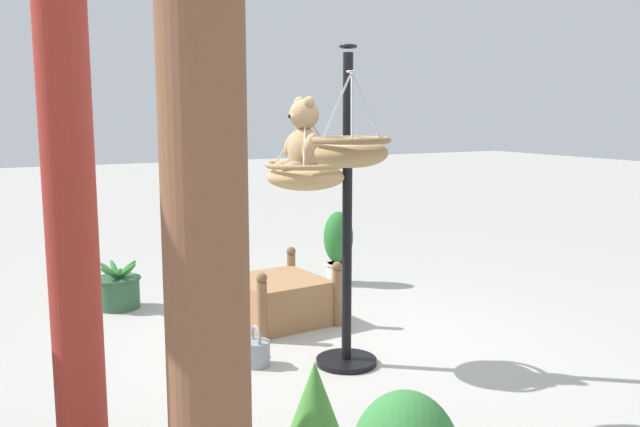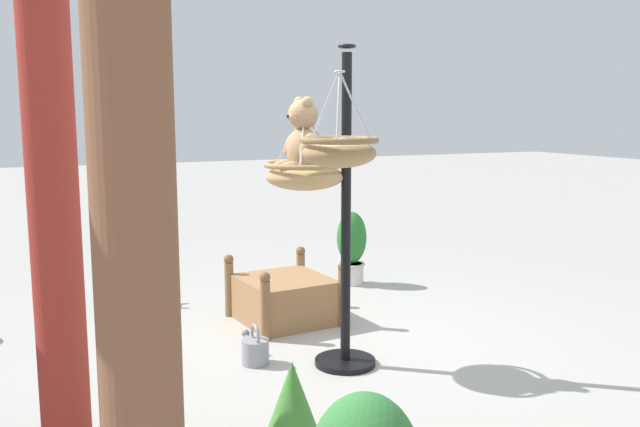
{
  "view_description": "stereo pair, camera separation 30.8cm",
  "coord_description": "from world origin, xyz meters",
  "px_view_note": "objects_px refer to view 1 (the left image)",
  "views": [
    {
      "loc": [
        -4.27,
        2.35,
        1.81
      ],
      "look_at": [
        -0.04,
        0.1,
        1.08
      ],
      "focal_mm": 37.73,
      "sensor_mm": 36.0,
      "label": 1
    },
    {
      "loc": [
        -4.41,
        2.07,
        1.81
      ],
      "look_at": [
        -0.04,
        0.1,
        1.08
      ],
      "focal_mm": 37.73,
      "sensor_mm": 36.0,
      "label": 2
    }
  ],
  "objects_px": {
    "teddy_bear": "(302,141)",
    "greenhouse_pillar_left": "(208,334)",
    "wooden_planter_box": "(278,298)",
    "potted_plant_flowering_red": "(338,246)",
    "display_pole_central": "(347,272)",
    "hanging_basket_with_teddy": "(306,174)",
    "greenhouse_pillar_right": "(70,199)",
    "potted_plant_small_succulent": "(118,289)",
    "potted_plant_fern_front": "(315,420)",
    "watering_can": "(256,351)",
    "hanging_basket_left_high": "(351,150)"
  },
  "relations": [
    {
      "from": "hanging_basket_with_teddy",
      "to": "greenhouse_pillar_right",
      "type": "height_order",
      "value": "greenhouse_pillar_right"
    },
    {
      "from": "greenhouse_pillar_left",
      "to": "potted_plant_fern_front",
      "type": "relative_size",
      "value": 4.07
    },
    {
      "from": "greenhouse_pillar_right",
      "to": "potted_plant_fern_front",
      "type": "height_order",
      "value": "greenhouse_pillar_right"
    },
    {
      "from": "hanging_basket_with_teddy",
      "to": "watering_can",
      "type": "distance_m",
      "value": 1.33
    },
    {
      "from": "hanging_basket_left_high",
      "to": "greenhouse_pillar_right",
      "type": "bearing_deg",
      "value": 88.66
    },
    {
      "from": "hanging_basket_left_high",
      "to": "greenhouse_pillar_left",
      "type": "bearing_deg",
      "value": 138.51
    },
    {
      "from": "greenhouse_pillar_left",
      "to": "potted_plant_small_succulent",
      "type": "relative_size",
      "value": 5.66
    },
    {
      "from": "display_pole_central",
      "to": "hanging_basket_left_high",
      "type": "height_order",
      "value": "display_pole_central"
    },
    {
      "from": "hanging_basket_left_high",
      "to": "potted_plant_fern_front",
      "type": "height_order",
      "value": "hanging_basket_left_high"
    },
    {
      "from": "hanging_basket_with_teddy",
      "to": "wooden_planter_box",
      "type": "bearing_deg",
      "value": -12.92
    },
    {
      "from": "display_pole_central",
      "to": "potted_plant_fern_front",
      "type": "bearing_deg",
      "value": 144.07
    },
    {
      "from": "greenhouse_pillar_right",
      "to": "wooden_planter_box",
      "type": "xyz_separation_m",
      "value": [
        1.9,
        -1.91,
        -1.2
      ]
    },
    {
      "from": "hanging_basket_with_teddy",
      "to": "potted_plant_small_succulent",
      "type": "distance_m",
      "value": 2.55
    },
    {
      "from": "potted_plant_flowering_red",
      "to": "greenhouse_pillar_left",
      "type": "bearing_deg",
      "value": 146.51
    },
    {
      "from": "greenhouse_pillar_right",
      "to": "potted_plant_small_succulent",
      "type": "height_order",
      "value": "greenhouse_pillar_right"
    },
    {
      "from": "greenhouse_pillar_left",
      "to": "potted_plant_fern_front",
      "type": "bearing_deg",
      "value": -39.77
    },
    {
      "from": "hanging_basket_with_teddy",
      "to": "potted_plant_flowering_red",
      "type": "height_order",
      "value": "hanging_basket_with_teddy"
    },
    {
      "from": "potted_plant_flowering_red",
      "to": "watering_can",
      "type": "height_order",
      "value": "potted_plant_flowering_red"
    },
    {
      "from": "potted_plant_fern_front",
      "to": "potted_plant_small_succulent",
      "type": "height_order",
      "value": "potted_plant_fern_front"
    },
    {
      "from": "potted_plant_flowering_red",
      "to": "display_pole_central",
      "type": "bearing_deg",
      "value": 151.88
    },
    {
      "from": "potted_plant_fern_front",
      "to": "potted_plant_small_succulent",
      "type": "distance_m",
      "value": 3.5
    },
    {
      "from": "greenhouse_pillar_left",
      "to": "hanging_basket_with_teddy",
      "type": "bearing_deg",
      "value": -32.04
    },
    {
      "from": "potted_plant_flowering_red",
      "to": "potted_plant_small_succulent",
      "type": "distance_m",
      "value": 2.27
    },
    {
      "from": "wooden_planter_box",
      "to": "potted_plant_flowering_red",
      "type": "distance_m",
      "value": 1.44
    },
    {
      "from": "display_pole_central",
      "to": "watering_can",
      "type": "distance_m",
      "value": 0.88
    },
    {
      "from": "hanging_basket_left_high",
      "to": "greenhouse_pillar_right",
      "type": "relative_size",
      "value": 0.18
    },
    {
      "from": "teddy_bear",
      "to": "greenhouse_pillar_right",
      "type": "xyz_separation_m",
      "value": [
        -0.91,
        1.66,
        -0.2
      ]
    },
    {
      "from": "potted_plant_fern_front",
      "to": "potted_plant_flowering_red",
      "type": "relative_size",
      "value": 0.8
    },
    {
      "from": "wooden_planter_box",
      "to": "potted_plant_flowering_red",
      "type": "relative_size",
      "value": 1.17
    },
    {
      "from": "display_pole_central",
      "to": "watering_can",
      "type": "bearing_deg",
      "value": 63.96
    },
    {
      "from": "wooden_planter_box",
      "to": "potted_plant_fern_front",
      "type": "relative_size",
      "value": 1.47
    },
    {
      "from": "display_pole_central",
      "to": "greenhouse_pillar_right",
      "type": "xyz_separation_m",
      "value": [
        -0.76,
        1.93,
        0.73
      ]
    },
    {
      "from": "greenhouse_pillar_left",
      "to": "potted_plant_flowering_red",
      "type": "relative_size",
      "value": 3.25
    },
    {
      "from": "teddy_bear",
      "to": "greenhouse_pillar_left",
      "type": "height_order",
      "value": "greenhouse_pillar_left"
    },
    {
      "from": "teddy_bear",
      "to": "potted_plant_fern_front",
      "type": "height_order",
      "value": "teddy_bear"
    },
    {
      "from": "display_pole_central",
      "to": "hanging_basket_with_teddy",
      "type": "xyz_separation_m",
      "value": [
        0.15,
        0.25,
        0.69
      ]
    },
    {
      "from": "potted_plant_flowering_red",
      "to": "watering_can",
      "type": "distance_m",
      "value": 2.45
    },
    {
      "from": "wooden_planter_box",
      "to": "watering_can",
      "type": "distance_m",
      "value": 1.03
    },
    {
      "from": "display_pole_central",
      "to": "greenhouse_pillar_right",
      "type": "relative_size",
      "value": 0.77
    },
    {
      "from": "display_pole_central",
      "to": "potted_plant_flowering_red",
      "type": "height_order",
      "value": "display_pole_central"
    },
    {
      "from": "teddy_bear",
      "to": "watering_can",
      "type": "bearing_deg",
      "value": 66.33
    },
    {
      "from": "wooden_planter_box",
      "to": "potted_plant_fern_front",
      "type": "height_order",
      "value": "potted_plant_fern_front"
    },
    {
      "from": "hanging_basket_left_high",
      "to": "wooden_planter_box",
      "type": "xyz_separation_m",
      "value": [
        1.93,
        -0.42,
        -1.39
      ]
    },
    {
      "from": "display_pole_central",
      "to": "potted_plant_fern_front",
      "type": "distance_m",
      "value": 1.63
    },
    {
      "from": "potted_plant_small_succulent",
      "to": "watering_can",
      "type": "relative_size",
      "value": 1.27
    },
    {
      "from": "potted_plant_fern_front",
      "to": "teddy_bear",
      "type": "bearing_deg",
      "value": -24.56
    },
    {
      "from": "greenhouse_pillar_left",
      "to": "potted_plant_fern_front",
      "type": "xyz_separation_m",
      "value": [
        1.05,
        -0.88,
        -0.9
      ]
    },
    {
      "from": "teddy_bear",
      "to": "greenhouse_pillar_left",
      "type": "relative_size",
      "value": 0.21
    },
    {
      "from": "teddy_bear",
      "to": "watering_can",
      "type": "distance_m",
      "value": 1.55
    },
    {
      "from": "display_pole_central",
      "to": "watering_can",
      "type": "xyz_separation_m",
      "value": [
        0.29,
        0.59,
        -0.58
      ]
    }
  ]
}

